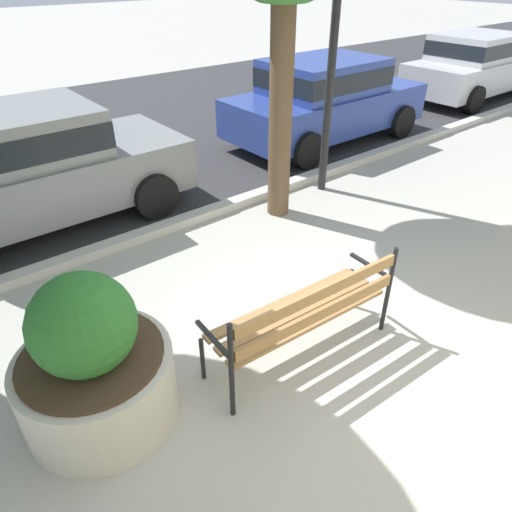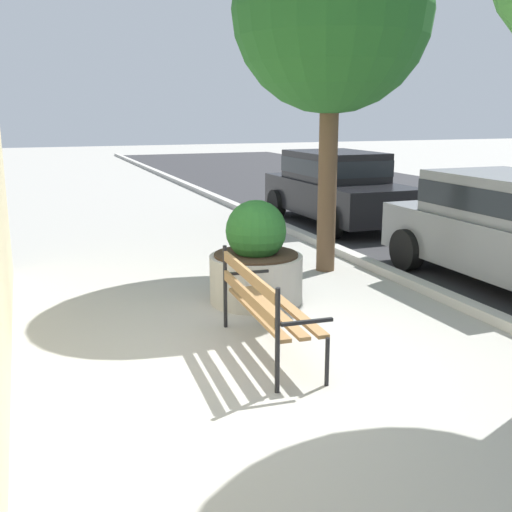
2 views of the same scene
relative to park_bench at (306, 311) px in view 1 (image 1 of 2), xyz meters
The scene contains 9 objects.
ground_plane 0.56m from the park_bench, 19.56° to the right, with size 80.00×80.00×0.00m, color #9E9B93.
street_surface 7.48m from the park_bench, 89.16° to the left, with size 60.00×9.00×0.01m, color #2D2D30.
curb_stone 2.90m from the park_bench, 87.81° to the left, with size 60.00×0.20×0.12m, color #B2AFA8.
park_bench is the anchor object (origin of this frame).
concrete_planter 1.78m from the park_bench, 161.63° to the left, with size 1.19×1.19×1.32m.
parked_car_grey 4.32m from the park_bench, 104.89° to the left, with size 4.11×1.94×1.56m.
parked_car_blue 6.12m from the park_bench, 42.88° to the left, with size 4.11×1.94×1.56m.
parked_car_silver 10.73m from the park_bench, 22.82° to the left, with size 4.11×1.94×1.56m.
lamp_post 4.27m from the park_bench, 42.04° to the left, with size 0.32×0.32×3.90m.
Camera 1 is at (-2.38, -2.10, 3.11)m, focal length 32.33 mm.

